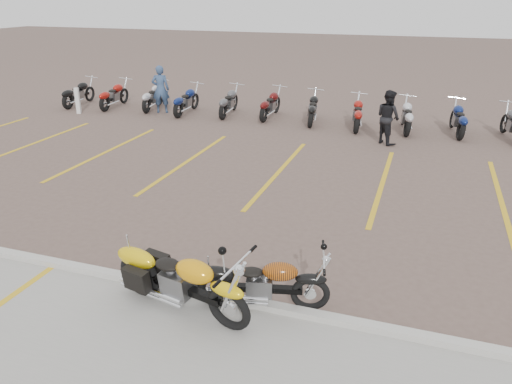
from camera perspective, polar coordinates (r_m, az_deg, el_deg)
ground at (r=9.85m, az=-4.08°, el=-5.11°), size 100.00×100.00×0.00m
curb at (r=8.26m, az=-9.58°, el=-10.67°), size 60.00×0.18×0.12m
parking_stripes at (r=13.31m, az=2.63°, el=2.33°), size 38.00×5.50×0.01m
yellow_cruiser at (r=7.57m, az=-8.70°, el=-10.04°), size 2.39×0.68×0.99m
flame_cruiser at (r=7.57m, az=0.37°, el=-10.49°), size 1.99×0.60×0.83m
person_a at (r=20.20m, az=-10.85°, el=11.46°), size 0.78×0.65×1.84m
person_b at (r=16.18m, az=14.86°, el=8.27°), size 1.03×1.03×1.68m
bollard at (r=20.98m, az=-19.71°, el=9.80°), size 0.19×0.19×1.00m
bg_bike_row at (r=18.63m, az=3.84°, el=9.77°), size 18.94×2.04×1.10m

